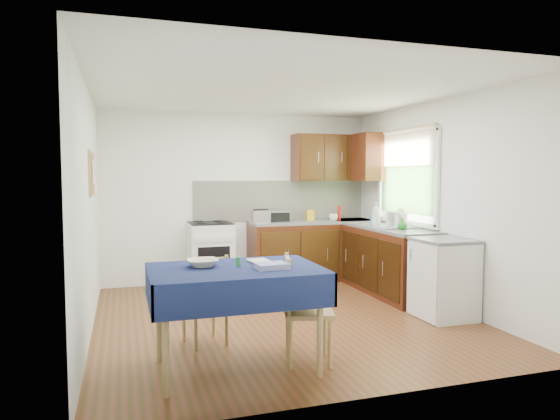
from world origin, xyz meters
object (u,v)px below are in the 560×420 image
object	(u,v)px
toaster	(261,216)
dish_rack	(395,226)
dining_table	(236,281)
chair_near	(303,306)
sandwich_press	(278,216)
chair_far	(207,297)
kettle	(401,219)

from	to	relation	value
toaster	dish_rack	world-z (taller)	dish_rack
dining_table	dish_rack	world-z (taller)	dish_rack
chair_near	dish_rack	distance (m)	2.66
dining_table	toaster	xyz separation A→B (m)	(1.03, 3.00, 0.26)
dining_table	sandwich_press	size ratio (longest dim) A/B	4.84
dining_table	dish_rack	bearing A→B (deg)	17.37
chair_far	toaster	size ratio (longest dim) A/B	3.31
toaster	kettle	xyz separation A→B (m)	(1.51, -1.30, 0.03)
chair_far	kettle	world-z (taller)	kettle
sandwich_press	dining_table	bearing A→B (deg)	-137.97
dining_table	kettle	distance (m)	3.07
dining_table	toaster	world-z (taller)	toaster
dining_table	dish_rack	xyz separation A→B (m)	(2.49, 1.76, 0.19)
sandwich_press	dish_rack	size ratio (longest dim) A/B	0.62
dish_rack	kettle	xyz separation A→B (m)	(0.05, -0.07, 0.09)
dining_table	toaster	distance (m)	3.18
chair_far	toaster	xyz separation A→B (m)	(1.17, 2.35, 0.54)
chair_near	dish_rack	bearing A→B (deg)	-31.94
chair_near	kettle	distance (m)	2.67
chair_far	dish_rack	world-z (taller)	dish_rack
dining_table	sandwich_press	bearing A→B (deg)	49.02
sandwich_press	kettle	size ratio (longest dim) A/B	1.07
dish_rack	kettle	distance (m)	0.12
chair_near	dish_rack	size ratio (longest dim) A/B	2.00
toaster	sandwich_press	size ratio (longest dim) A/B	0.90
chair_far	chair_near	distance (m)	0.98
sandwich_press	kettle	bearing A→B (deg)	-74.75
dining_table	kettle	bearing A→B (deg)	15.81
chair_far	toaster	distance (m)	2.68
dining_table	chair_far	bearing A→B (deg)	83.78
dining_table	chair_near	xyz separation A→B (m)	(0.57, -0.03, -0.25)
toaster	dish_rack	size ratio (longest dim) A/B	0.56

